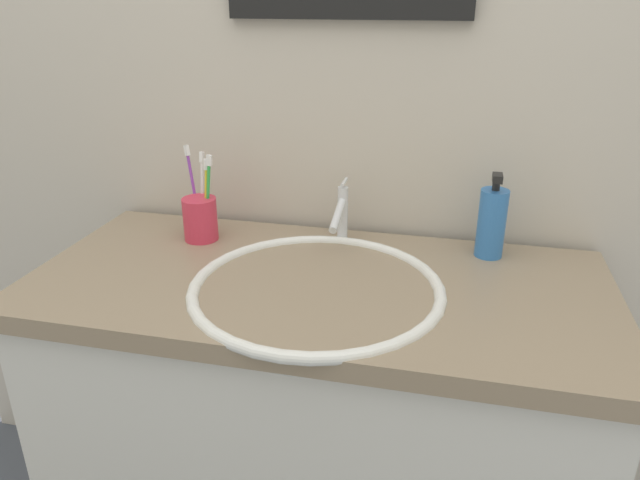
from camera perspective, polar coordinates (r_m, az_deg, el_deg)
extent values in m
cube|color=beige|center=(1.38, 2.82, 16.08)|extent=(2.36, 0.04, 2.40)
cube|color=silver|center=(1.44, -0.25, -19.45)|extent=(1.12, 0.51, 0.79)
cube|color=gray|center=(1.20, -0.29, -4.60)|extent=(1.16, 0.54, 0.04)
ellipsoid|color=white|center=(1.17, -0.34, -6.67)|extent=(0.44, 0.44, 0.09)
torus|color=white|center=(1.15, -0.34, -4.71)|extent=(0.50, 0.50, 0.02)
cylinder|color=#595B60|center=(1.19, -0.33, -8.39)|extent=(0.03, 0.03, 0.01)
cylinder|color=silver|center=(1.35, 2.20, 2.60)|extent=(0.02, 0.02, 0.13)
cylinder|color=silver|center=(1.30, 1.74, 2.48)|extent=(0.02, 0.11, 0.05)
cylinder|color=silver|center=(1.35, 2.37, 5.63)|extent=(0.01, 0.05, 0.01)
cylinder|color=#D8334C|center=(1.38, -11.50, 2.00)|extent=(0.08, 0.08, 0.10)
cylinder|color=green|center=(1.37, -10.79, 3.90)|extent=(0.03, 0.01, 0.18)
cube|color=white|center=(1.34, -10.67, 7.58)|extent=(0.02, 0.01, 0.03)
cylinder|color=white|center=(1.40, -11.32, 4.25)|extent=(0.01, 0.04, 0.18)
cube|color=white|center=(1.39, -11.35, 7.88)|extent=(0.01, 0.02, 0.03)
cylinder|color=purple|center=(1.41, -12.06, 4.55)|extent=(0.04, 0.03, 0.19)
cube|color=white|center=(1.40, -12.75, 8.45)|extent=(0.02, 0.02, 0.03)
cylinder|color=yellow|center=(1.37, -10.97, 3.72)|extent=(0.02, 0.01, 0.17)
cube|color=white|center=(1.35, -10.93, 7.18)|extent=(0.02, 0.01, 0.02)
cylinder|color=#3372BF|center=(1.31, 16.25, 1.54)|extent=(0.06, 0.06, 0.15)
cylinder|color=black|center=(1.28, 16.66, 5.06)|extent=(0.02, 0.02, 0.02)
cube|color=black|center=(1.27, 16.78, 5.76)|extent=(0.02, 0.04, 0.02)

